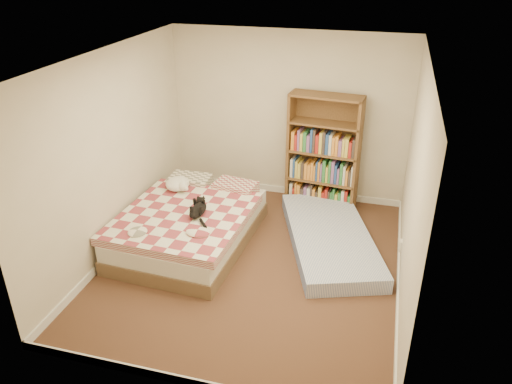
% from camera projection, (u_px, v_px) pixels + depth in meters
% --- Properties ---
extents(room, '(3.51, 4.01, 2.51)m').
position_uv_depth(room, '(252.00, 175.00, 5.63)').
color(room, '#4D2E21').
rests_on(room, ground).
extents(bed, '(1.63, 2.17, 0.56)m').
position_uv_depth(bed, '(191.00, 224.00, 6.51)').
color(bed, brown).
rests_on(bed, room).
extents(bookshelf, '(1.05, 0.44, 1.70)m').
position_uv_depth(bookshelf, '(323.00, 168.00, 7.27)').
color(bookshelf, '#52351C').
rests_on(bookshelf, room).
extents(floor_mattress, '(1.65, 2.38, 0.20)m').
position_uv_depth(floor_mattress, '(330.00, 238.00, 6.50)').
color(floor_mattress, '#7183BD').
rests_on(floor_mattress, room).
extents(black_cat, '(0.27, 0.66, 0.15)m').
position_uv_depth(black_cat, '(199.00, 209.00, 6.22)').
color(black_cat, black).
rests_on(black_cat, bed).
extents(white_dog, '(0.38, 0.41, 0.17)m').
position_uv_depth(white_dog, '(178.00, 184.00, 6.81)').
color(white_dog, white).
rests_on(white_dog, bed).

